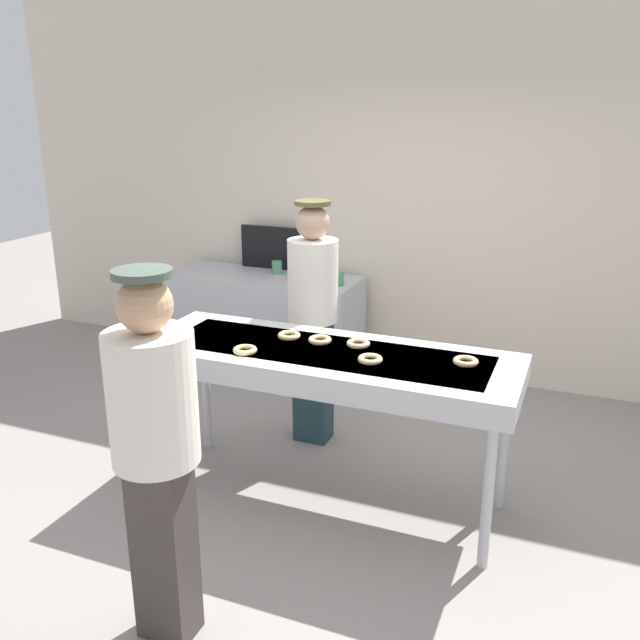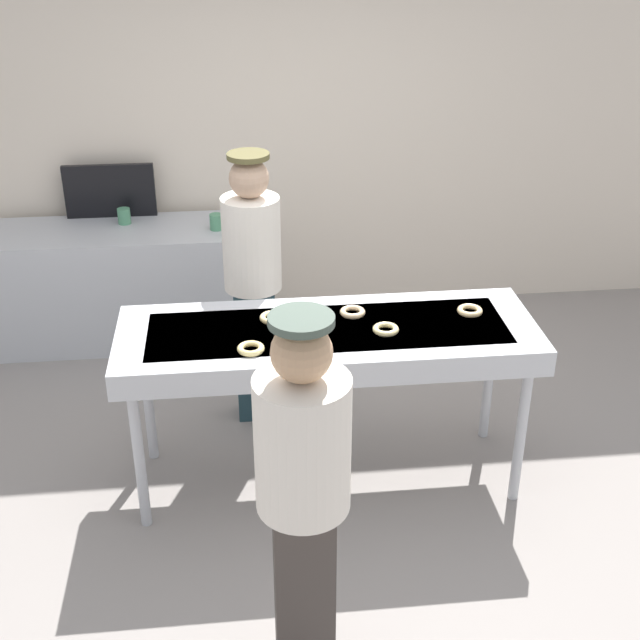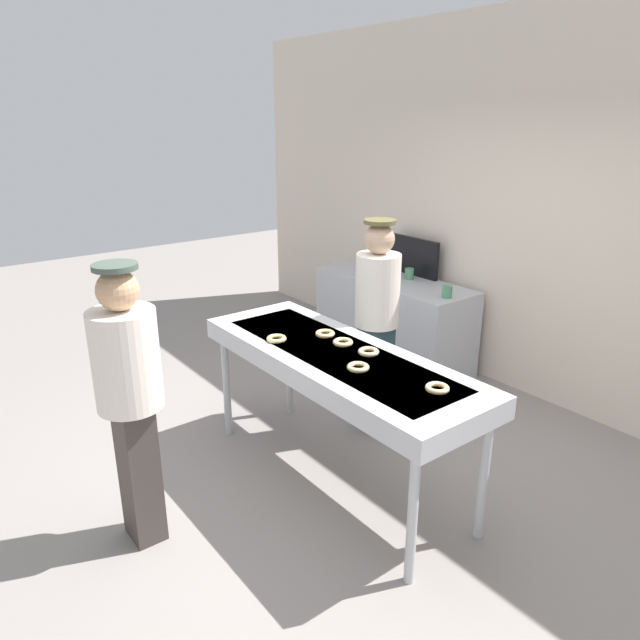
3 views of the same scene
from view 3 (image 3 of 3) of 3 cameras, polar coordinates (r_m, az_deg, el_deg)
ground_plane at (r=4.23m, az=1.57°, el=-15.08°), size 16.00×16.00×0.00m
back_wall at (r=5.28m, az=21.45°, el=9.72°), size 8.00×0.12×3.25m
fryer_conveyor at (r=3.80m, az=1.69°, el=-4.21°), size 2.17×0.75×0.95m
plain_donut_0 at (r=3.89m, az=2.25°, el=-2.18°), size 0.19×0.19×0.03m
plain_donut_1 at (r=3.32m, az=11.37°, el=-6.53°), size 0.19×0.19×0.03m
plain_donut_2 at (r=3.75m, az=4.76°, el=-3.11°), size 0.19×0.19×0.03m
plain_donut_3 at (r=3.96m, az=-4.27°, el=-1.83°), size 0.18×0.18×0.03m
plain_donut_4 at (r=4.04m, az=0.50°, el=-1.34°), size 0.18×0.18×0.03m
plain_donut_5 at (r=3.52m, az=3.73°, el=-4.61°), size 0.17×0.17×0.03m
worker_baker at (r=4.44m, az=5.57°, el=0.50°), size 0.33×0.33×1.68m
customer_waiting at (r=3.39m, az=-18.10°, el=-6.42°), size 0.36×0.36×1.68m
prep_counter at (r=6.02m, az=7.05°, el=0.14°), size 1.73×0.63×0.84m
paper_cup_0 at (r=5.34m, az=12.29°, el=2.70°), size 0.09×0.09×0.11m
paper_cup_1 at (r=5.88m, az=8.70°, el=4.48°), size 0.09×0.09×0.11m
menu_display at (r=6.03m, az=9.12°, el=6.15°), size 0.64×0.04×0.38m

